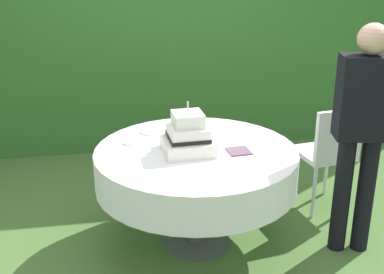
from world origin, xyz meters
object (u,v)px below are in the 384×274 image
serving_plate_far (150,132)px  standing_person (362,126)px  serving_plate_near (130,142)px  napkin_stack (239,151)px  wedding_cake (188,137)px  garden_chair (330,149)px  cake_table (196,167)px

serving_plate_far → standing_person: 1.51m
standing_person → serving_plate_near: bearing=162.9°
napkin_stack → standing_person: standing_person is taller
wedding_cake → serving_plate_far: 0.48m
napkin_stack → garden_chair: (0.85, 0.38, -0.20)m
cake_table → serving_plate_far: (-0.28, 0.40, 0.13)m
cake_table → serving_plate_far: bearing=125.2°
serving_plate_near → serving_plate_far: size_ratio=0.75×
cake_table → wedding_cake: bearing=-162.1°
serving_plate_near → cake_table: bearing=-24.6°
serving_plate_near → serving_plate_far: bearing=51.4°
cake_table → serving_plate_near: (-0.44, 0.20, 0.13)m
serving_plate_near → garden_chair: garden_chair is taller
cake_table → standing_person: (1.06, -0.26, 0.33)m
wedding_cake → standing_person: bearing=-12.2°
wedding_cake → garden_chair: size_ratio=0.40×
cake_table → wedding_cake: (-0.06, -0.02, 0.24)m
napkin_stack → garden_chair: bearing=24.4°
cake_table → standing_person: standing_person is taller
serving_plate_near → napkin_stack: bearing=-21.8°
garden_chair → standing_person: standing_person is taller
cake_table → wedding_cake: size_ratio=3.94×
wedding_cake → garden_chair: bearing=15.0°
napkin_stack → standing_person: (0.78, -0.17, 0.19)m
napkin_stack → cake_table: bearing=162.9°
garden_chair → standing_person: (-0.06, -0.56, 0.39)m
cake_table → wedding_cake: 0.24m
wedding_cake → serving_plate_near: 0.45m
serving_plate_near → napkin_stack: 0.77m
serving_plate_near → serving_plate_far: (0.16, 0.20, 0.00)m
serving_plate_far → garden_chair: bearing=-4.0°
napkin_stack → serving_plate_far: bearing=139.2°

